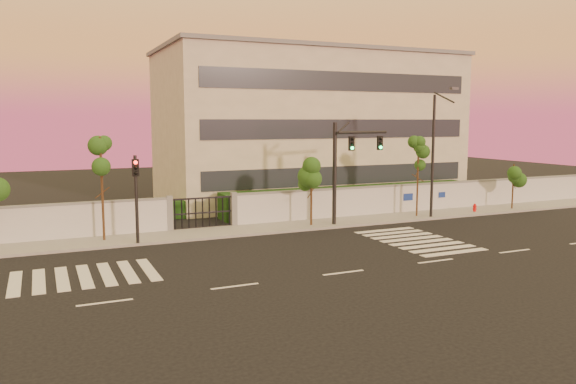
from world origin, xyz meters
The scene contains 14 objects.
ground centered at (0.00, 0.00, 0.00)m, with size 120.00×120.00×0.00m, color black.
sidewalk centered at (0.00, 10.50, 0.07)m, with size 60.00×3.00×0.15m, color gray.
perimeter_wall centered at (0.10, 12.00, 1.07)m, with size 60.00×0.36×2.20m.
hedge_row centered at (1.17, 14.74, 0.82)m, with size 41.00×4.25×1.80m.
institutional_building centered at (9.00, 21.99, 6.16)m, with size 24.40×12.40×12.25m.
road_markings centered at (-1.58, 3.76, 0.01)m, with size 57.00×7.62×0.02m.
street_tree_c centered at (-8.87, 10.68, 4.23)m, with size 1.62×1.29×5.76m.
street_tree_d centered at (3.42, 10.06, 3.15)m, with size 1.62×1.29×4.27m.
street_tree_e centered at (11.48, 10.10, 4.07)m, with size 1.53×1.22×5.53m.
street_tree_f centered at (19.95, 9.92, 2.53)m, with size 1.41×1.12×3.43m.
traffic_signal_main centered at (5.67, 9.70, 4.11)m, with size 4.10×0.87×6.50m.
traffic_signal_secondary centered at (-7.34, 9.12, 3.05)m, with size 0.37×0.35×4.81m.
streetlight_east centered at (12.20, 9.32, 4.70)m, with size 0.52×2.09×8.70m.
fire_hydrant centered at (16.40, 9.92, 0.36)m, with size 0.29×0.27×0.72m.
Camera 1 is at (-11.95, -20.84, 6.62)m, focal length 35.00 mm.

